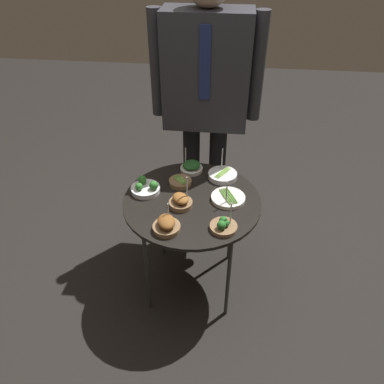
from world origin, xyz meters
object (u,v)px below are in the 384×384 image
at_px(bowl_broccoli_back_left, 146,188).
at_px(bowl_asparagus_near_rim, 180,182).
at_px(bowl_roast_mid_right, 166,225).
at_px(waiter_figure, 206,85).
at_px(bowl_broccoli_back_right, 223,226).
at_px(serving_cart, 192,206).
at_px(bowl_asparagus_center, 228,198).
at_px(bowl_asparagus_mid_left, 223,175).
at_px(bowl_roast_far_rim, 181,201).
at_px(bowl_spinach_front_right, 191,167).

bearing_deg(bowl_broccoli_back_left, bowl_asparagus_near_rim, 26.51).
relative_size(bowl_roast_mid_right, waiter_figure, 0.08).
bearing_deg(bowl_broccoli_back_right, waiter_figure, 102.19).
bearing_deg(serving_cart, bowl_roast_mid_right, -110.93).
height_order(bowl_asparagus_center, bowl_broccoli_back_left, bowl_asparagus_center).
bearing_deg(bowl_broccoli_back_right, bowl_broccoli_back_left, 149.50).
relative_size(bowl_asparagus_center, bowl_roast_mid_right, 1.35).
xyz_separation_m(bowl_asparagus_mid_left, waiter_figure, (-0.12, 0.26, 0.41)).
height_order(bowl_roast_far_rim, bowl_broccoli_back_right, bowl_roast_far_rim).
bearing_deg(bowl_roast_far_rim, waiter_figure, 82.24).
distance_m(bowl_spinach_front_right, bowl_broccoli_back_left, 0.31).
relative_size(bowl_roast_far_rim, waiter_figure, 0.10).
xyz_separation_m(bowl_broccoli_back_right, bowl_asparagus_near_rim, (-0.25, 0.33, -0.01)).
relative_size(bowl_broccoli_back_right, bowl_broccoli_back_left, 0.91).
height_order(bowl_asparagus_center, bowl_roast_mid_right, bowl_asparagus_center).
relative_size(bowl_roast_far_rim, bowl_asparagus_mid_left, 1.07).
distance_m(bowl_broccoli_back_right, bowl_spinach_front_right, 0.52).
bearing_deg(bowl_spinach_front_right, waiter_figure, 74.78).
bearing_deg(bowl_spinach_front_right, bowl_asparagus_mid_left, -15.54).
relative_size(bowl_asparagus_center, bowl_broccoli_back_right, 1.25).
bearing_deg(bowl_asparagus_mid_left, bowl_broccoli_back_left, -156.06).
bearing_deg(bowl_roast_far_rim, bowl_asparagus_mid_left, 54.51).
bearing_deg(bowl_roast_far_rim, serving_cart, 47.49).
xyz_separation_m(bowl_roast_far_rim, bowl_roast_mid_right, (-0.04, -0.18, 0.00)).
distance_m(bowl_asparagus_center, bowl_broccoli_back_right, 0.23).
distance_m(serving_cart, waiter_figure, 0.67).
distance_m(bowl_roast_mid_right, bowl_asparagus_mid_left, 0.52).
xyz_separation_m(serving_cart, bowl_asparagus_near_rim, (-0.08, 0.13, 0.05)).
distance_m(serving_cart, bowl_broccoli_back_right, 0.27).
height_order(bowl_roast_far_rim, bowl_broccoli_back_left, bowl_roast_far_rim).
height_order(bowl_roast_far_rim, bowl_spinach_front_right, bowl_roast_far_rim).
bearing_deg(bowl_asparagus_near_rim, bowl_broccoli_back_left, -153.49).
distance_m(bowl_broccoli_back_right, bowl_broccoli_back_left, 0.49).
distance_m(bowl_asparagus_center, bowl_asparagus_near_rim, 0.28).
bearing_deg(waiter_figure, bowl_spinach_front_right, -105.22).
bearing_deg(bowl_broccoli_back_right, bowl_roast_far_rim, 145.90).
bearing_deg(bowl_roast_mid_right, bowl_roast_far_rim, 77.43).
height_order(bowl_broccoli_back_right, bowl_asparagus_near_rim, bowl_broccoli_back_right).
distance_m(bowl_asparagus_center, bowl_spinach_front_right, 0.33).
bearing_deg(bowl_roast_far_rim, bowl_spinach_front_right, 87.20).
bearing_deg(bowl_roast_far_rim, bowl_roast_mid_right, -102.57).
relative_size(bowl_roast_mid_right, bowl_broccoli_back_left, 0.84).
bearing_deg(bowl_spinach_front_right, bowl_asparagus_near_rim, -107.51).
relative_size(bowl_broccoli_back_left, bowl_asparagus_near_rim, 1.25).
distance_m(bowl_roast_far_rim, bowl_asparagus_center, 0.25).
height_order(bowl_roast_far_rim, waiter_figure, waiter_figure).
xyz_separation_m(bowl_roast_far_rim, bowl_asparagus_center, (0.23, 0.08, -0.02)).
height_order(bowl_broccoli_back_right, bowl_roast_mid_right, bowl_broccoli_back_right).
xyz_separation_m(serving_cart, waiter_figure, (0.02, 0.48, 0.47)).
bearing_deg(bowl_broccoli_back_right, bowl_roast_mid_right, -172.47).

